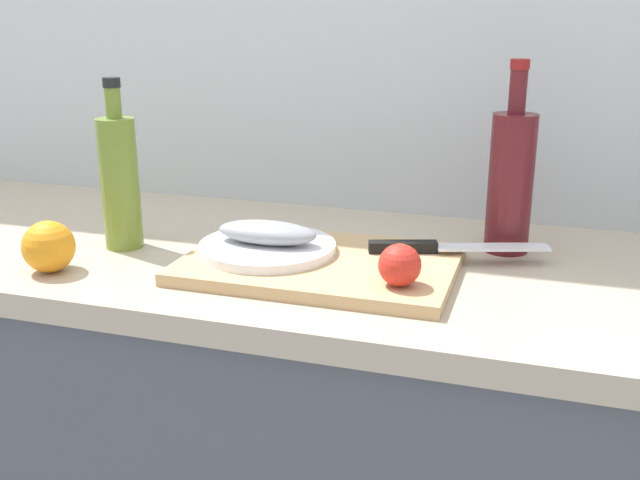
{
  "coord_description": "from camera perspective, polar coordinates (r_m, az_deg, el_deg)",
  "views": [
    {
      "loc": [
        0.41,
        -1.11,
        1.3
      ],
      "look_at": [
        0.08,
        -0.07,
        0.95
      ],
      "focal_mm": 41.54,
      "sensor_mm": 36.0,
      "label": 1
    }
  ],
  "objects": [
    {
      "name": "back_wall",
      "position": [
        1.5,
        1.71,
        15.77
      ],
      "size": [
        3.2,
        0.05,
        2.5
      ],
      "primitive_type": "cube",
      "color": "silver",
      "rests_on": "ground_plane"
    },
    {
      "name": "kitchen_counter",
      "position": [
        1.46,
        -2.27,
        -17.9
      ],
      "size": [
        2.0,
        0.6,
        0.9
      ],
      "color": "#4C5159",
      "rests_on": "ground_plane"
    },
    {
      "name": "cutting_board",
      "position": [
        1.16,
        0.0,
        -1.88
      ],
      "size": [
        0.42,
        0.29,
        0.02
      ],
      "primitive_type": "cube",
      "color": "tan",
      "rests_on": "kitchen_counter"
    },
    {
      "name": "white_plate",
      "position": [
        1.19,
        -4.07,
        -0.59
      ],
      "size": [
        0.22,
        0.22,
        0.01
      ],
      "primitive_type": "cylinder",
      "color": "white",
      "rests_on": "cutting_board"
    },
    {
      "name": "fish_fillet",
      "position": [
        1.18,
        -4.1,
        0.59
      ],
      "size": [
        0.16,
        0.07,
        0.04
      ],
      "primitive_type": "ellipsoid",
      "color": "gray",
      "rests_on": "white_plate"
    },
    {
      "name": "chef_knife",
      "position": [
        1.2,
        8.9,
        -0.56
      ],
      "size": [
        0.28,
        0.12,
        0.02
      ],
      "rotation": [
        0.0,
        0.0,
        0.31
      ],
      "color": "silver",
      "rests_on": "cutting_board"
    },
    {
      "name": "tomato_0",
      "position": [
        1.05,
        6.16,
        -1.94
      ],
      "size": [
        0.06,
        0.06,
        0.06
      ],
      "primitive_type": "sphere",
      "color": "red",
      "rests_on": "cutting_board"
    },
    {
      "name": "olive_oil_bottle",
      "position": [
        1.29,
        -15.18,
        4.49
      ],
      "size": [
        0.06,
        0.06,
        0.29
      ],
      "color": "olive",
      "rests_on": "kitchen_counter"
    },
    {
      "name": "wine_bottle",
      "position": [
        1.27,
        14.49,
        4.56
      ],
      "size": [
        0.07,
        0.07,
        0.32
      ],
      "color": "#59191E",
      "rests_on": "kitchen_counter"
    },
    {
      "name": "orange_2",
      "position": [
        1.22,
        -20.18,
        -0.49
      ],
      "size": [
        0.08,
        0.08,
        0.08
      ],
      "primitive_type": "sphere",
      "color": "orange",
      "rests_on": "kitchen_counter"
    }
  ]
}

